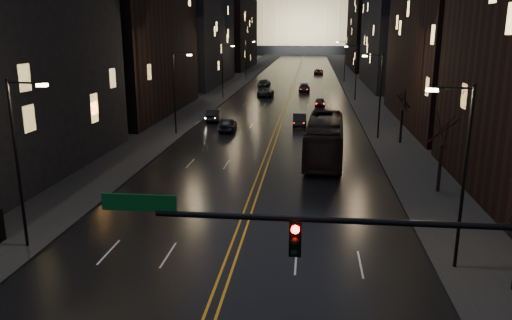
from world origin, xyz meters
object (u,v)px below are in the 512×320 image
(oncoming_car_b, at_px, (214,115))
(oncoming_car_a, at_px, (228,124))
(bus, at_px, (325,139))
(traffic_signal, at_px, (381,259))
(receding_car_a, at_px, (299,120))

(oncoming_car_b, bearing_deg, oncoming_car_a, 107.88)
(bus, xyz_separation_m, oncoming_car_b, (-13.64, 18.03, -1.09))
(oncoming_car_b, bearing_deg, bus, 120.69)
(traffic_signal, bearing_deg, oncoming_car_b, 106.38)
(traffic_signal, xyz_separation_m, oncoming_car_a, (-11.53, 42.62, -4.31))
(receding_car_a, bearing_deg, oncoming_car_a, -156.49)
(traffic_signal, height_order, receding_car_a, traffic_signal)
(traffic_signal, xyz_separation_m, bus, (-0.77, 30.97, -3.25))
(oncoming_car_b, distance_m, receding_car_a, 11.26)
(traffic_signal, distance_m, oncoming_car_b, 51.26)
(bus, xyz_separation_m, receding_car_a, (-2.64, 15.60, -1.10))
(bus, height_order, oncoming_car_a, bus)
(oncoming_car_a, bearing_deg, oncoming_car_b, -68.72)
(oncoming_car_a, bearing_deg, receding_car_a, -157.06)
(oncoming_car_a, height_order, receding_car_a, oncoming_car_a)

